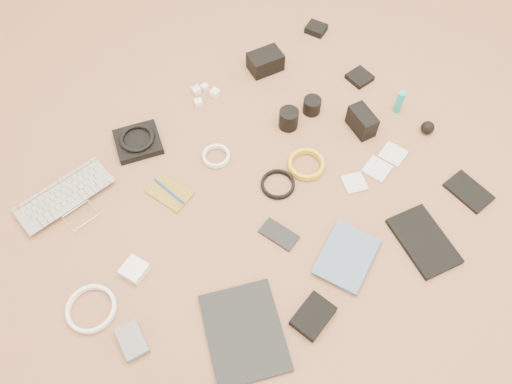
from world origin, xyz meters
TOP-DOWN VIEW (x-y plane):
  - laptop at (-0.52, 0.36)m, footprint 0.34×0.24m
  - headphone_pouch at (-0.21, 0.45)m, footprint 0.20×0.19m
  - headphones at (-0.21, 0.45)m, footprint 0.15×0.15m
  - charger_a at (0.09, 0.53)m, footprint 0.03×0.03m
  - charger_b at (0.07, 0.47)m, footprint 0.04×0.04m
  - charger_c at (0.13, 0.52)m, footprint 0.03×0.03m
  - charger_d at (0.14, 0.47)m, footprint 0.04×0.04m
  - dslr_camera at (0.39, 0.47)m, footprint 0.14×0.11m
  - lens_pouch at (0.69, 0.51)m, footprint 0.09×0.10m
  - notebook_olive at (-0.24, 0.21)m, footprint 0.13×0.17m
  - pen_blue at (-0.24, 0.21)m, footprint 0.03×0.14m
  - cable_white_a at (-0.03, 0.23)m, footprint 0.13×0.13m
  - lens_a at (0.27, 0.19)m, footprint 0.09×0.09m
  - lens_b at (0.38, 0.19)m, footprint 0.09×0.09m
  - card_reader at (0.64, 0.19)m, footprint 0.08×0.08m
  - power_brick at (-0.48, 0.04)m, footprint 0.09×0.09m
  - cable_white_b at (-0.64, 0.01)m, footprint 0.18×0.18m
  - cable_black at (0.07, 0.01)m, footprint 0.15×0.15m
  - cable_yellow at (0.20, 0.01)m, footprint 0.16×0.16m
  - flash at (0.47, 0.01)m, footprint 0.08×0.12m
  - lens_cleaner at (0.64, -0.01)m, footprint 0.03×0.03m
  - battery_charger at (-0.59, -0.15)m, footprint 0.08×0.11m
  - tablet at (-0.33, -0.32)m, footprint 0.31×0.34m
  - phone at (-0.05, -0.14)m, footprint 0.09×0.13m
  - filter_case_left at (0.28, -0.15)m, footprint 0.10×0.10m
  - filter_case_mid at (0.38, -0.16)m, footprint 0.10×0.10m
  - filter_case_right at (0.47, -0.15)m, footprint 0.10×0.10m
  - air_blower at (0.65, -0.15)m, footprint 0.06×0.06m
  - drive_case at (-0.14, -0.41)m, footprint 0.14×0.11m
  - paperback at (0.10, -0.41)m, footprint 0.25×0.22m
  - notebook_black_a at (0.30, -0.45)m, footprint 0.19×0.26m
  - notebook_black_b at (0.56, -0.41)m, footprint 0.10×0.15m

SIDE VIEW (x-z plane):
  - notebook_olive at x=-0.24m, z-range 0.00..0.01m
  - phone at x=-0.05m, z-range 0.00..0.01m
  - filter_case_left at x=0.28m, z-range 0.00..0.01m
  - cable_black at x=0.07m, z-range 0.00..0.01m
  - filter_case_right at x=0.47m, z-range 0.00..0.01m
  - filter_case_mid at x=0.38m, z-range 0.00..0.01m
  - cable_white_a at x=-0.03m, z-range 0.00..0.01m
  - notebook_black_b at x=0.56m, z-range 0.00..0.01m
  - tablet at x=-0.33m, z-range 0.00..0.01m
  - cable_white_b at x=-0.64m, z-range 0.00..0.01m
  - cable_yellow at x=0.20m, z-range 0.00..0.01m
  - notebook_black_a at x=0.30m, z-range 0.00..0.02m
  - paperback at x=0.10m, z-range 0.00..0.02m
  - card_reader at x=0.64m, z-range 0.00..0.02m
  - charger_c at x=0.13m, z-range 0.00..0.02m
  - pen_blue at x=-0.24m, z-range 0.01..0.02m
  - laptop at x=-0.52m, z-range 0.00..0.03m
  - charger_b at x=0.07m, z-range 0.00..0.03m
  - charger_a at x=0.09m, z-range 0.00..0.03m
  - headphone_pouch at x=-0.21m, z-range 0.00..0.03m
  - lens_pouch at x=0.69m, z-range 0.00..0.03m
  - battery_charger at x=-0.59m, z-range 0.00..0.03m
  - charger_d at x=0.14m, z-range 0.00..0.03m
  - power_brick at x=-0.48m, z-range 0.00..0.03m
  - drive_case at x=-0.14m, z-range 0.00..0.03m
  - air_blower at x=0.65m, z-range 0.00..0.05m
  - lens_b at x=0.38m, z-range 0.00..0.06m
  - headphones at x=-0.21m, z-range 0.03..0.04m
  - dslr_camera at x=0.39m, z-range 0.00..0.07m
  - lens_a at x=0.27m, z-range 0.00..0.08m
  - flash at x=0.47m, z-range 0.00..0.09m
  - lens_cleaner at x=0.64m, z-range 0.00..0.10m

